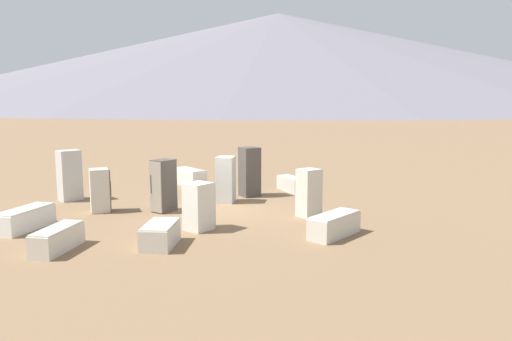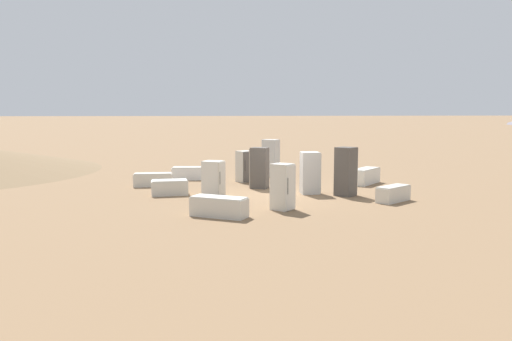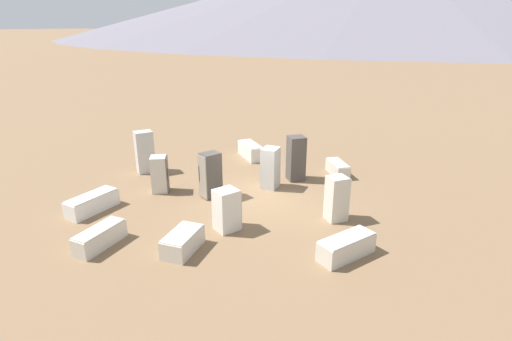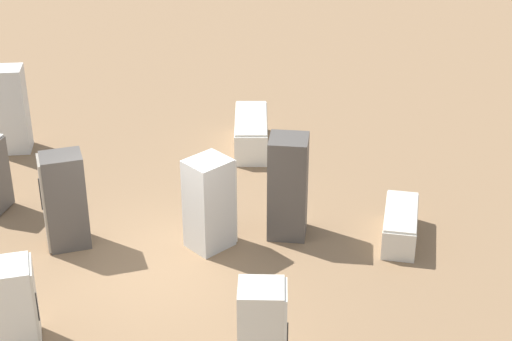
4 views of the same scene
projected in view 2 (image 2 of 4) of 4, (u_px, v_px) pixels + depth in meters
name	position (u px, v px, depth m)	size (l,w,h in m)	color
ground_plane	(283.00, 194.00, 20.28)	(1000.00, 1000.00, 0.00)	#846647
discarded_fridge_0	(393.00, 194.00, 18.55)	(1.60, 1.30, 0.59)	beige
discarded_fridge_1	(259.00, 168.00, 21.76)	(0.93, 0.85, 1.79)	#4C4742
discarded_fridge_2	(310.00, 173.00, 20.29)	(0.80, 0.67, 1.71)	silver
discarded_fridge_3	(214.00, 179.00, 19.68)	(0.98, 0.95, 1.41)	silver
discarded_fridge_4	(365.00, 176.00, 23.17)	(1.86, 1.81, 0.72)	silver
discarded_fridge_5	(153.00, 180.00, 22.35)	(1.74, 0.72, 0.61)	beige
discarded_fridge_6	(271.00, 158.00, 26.02)	(0.98, 0.97, 1.91)	silver
discarded_fridge_7	(245.00, 166.00, 23.81)	(0.86, 0.86, 1.48)	beige
discarded_fridge_8	(283.00, 187.00, 16.92)	(0.88, 0.89, 1.58)	beige
discarded_fridge_9	(219.00, 207.00, 15.83)	(1.86, 1.58, 0.64)	beige
discarded_fridge_10	(170.00, 187.00, 20.04)	(1.45, 0.79, 0.61)	beige
discarded_fridge_11	(346.00, 171.00, 19.81)	(0.96, 0.96, 1.94)	#4C4742
discarded_fridge_12	(192.00, 173.00, 24.63)	(2.00, 1.00, 0.63)	white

